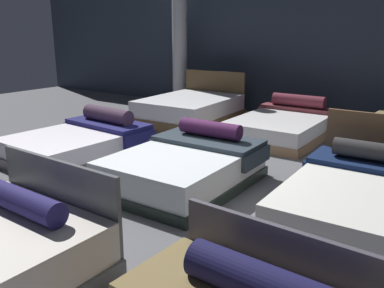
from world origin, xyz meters
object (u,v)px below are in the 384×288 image
object	(u,v)px
bed_3	(80,143)
bed_4	(186,167)
bed_7	(283,125)
support_pillar	(180,35)
bed_6	(190,110)
bed_5	(373,206)

from	to	relation	value
bed_3	bed_4	world-z (taller)	bed_4
bed_3	bed_4	size ratio (longest dim) A/B	1.03
bed_7	support_pillar	bearing A→B (deg)	158.03
bed_3	bed_7	xyz separation A→B (m)	(2.04, 2.94, -0.01)
bed_3	bed_7	size ratio (longest dim) A/B	0.94
bed_7	bed_6	bearing A→B (deg)	-179.40
bed_3	bed_6	bearing A→B (deg)	92.81
bed_7	bed_5	bearing A→B (deg)	-54.05
bed_6	bed_7	xyz separation A→B (m)	(2.04, 0.06, -0.06)
bed_4	support_pillar	world-z (taller)	support_pillar
bed_3	support_pillar	size ratio (longest dim) A/B	0.58
bed_4	bed_6	xyz separation A→B (m)	(-2.02, 2.88, 0.03)
bed_5	bed_7	bearing A→B (deg)	124.75
bed_6	bed_3	bearing A→B (deg)	-93.32
bed_3	bed_5	size ratio (longest dim) A/B	0.99
bed_7	support_pillar	size ratio (longest dim) A/B	0.62
bed_3	bed_5	xyz separation A→B (m)	(4.23, 0.05, 0.05)
bed_3	support_pillar	distance (m)	4.65
bed_3	support_pillar	xyz separation A→B (m)	(-1.28, 4.20, 1.53)
bed_4	bed_6	distance (m)	3.52
bed_5	support_pillar	bearing A→B (deg)	140.61
bed_4	bed_7	bearing A→B (deg)	87.87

